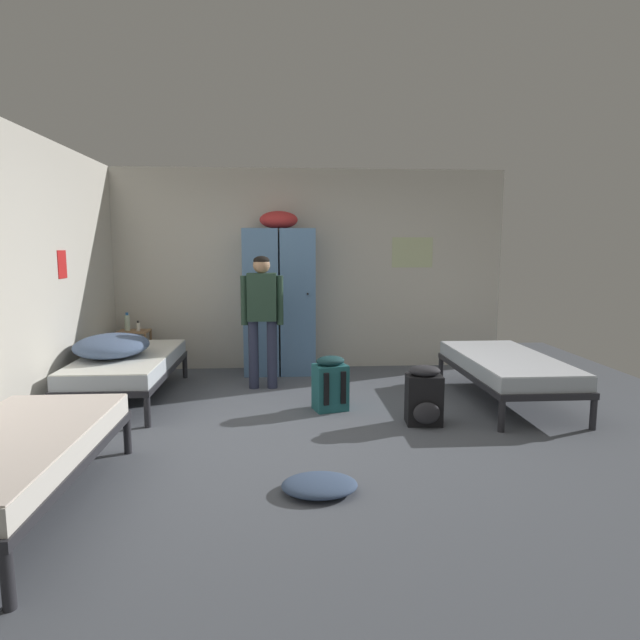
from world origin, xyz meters
The scene contains 14 objects.
ground_plane centered at (0.00, 0.00, 0.00)m, with size 8.15×8.15×0.00m, color #565B66.
room_backdrop centered at (-1.25, 1.28, 1.32)m, with size 5.21×4.98×2.64m.
locker_bank centered at (-0.39, 2.18, 0.97)m, with size 0.90×0.55×2.07m.
shelf_unit centered at (-2.25, 2.18, 0.35)m, with size 0.38×0.30×0.57m.
bed_left_front centered at (-2.00, -1.43, 0.38)m, with size 0.90×1.90×0.49m.
bed_right centered at (2.00, 0.70, 0.38)m, with size 0.90×1.90×0.49m.
bed_left_rear centered at (-2.00, 1.03, 0.38)m, with size 0.90×1.90×0.49m.
bedding_heap centered at (-2.12, 0.93, 0.61)m, with size 0.74×0.89×0.23m.
person_traveler centered at (-0.58, 1.40, 0.92)m, with size 0.48×0.20×1.52m.
water_bottle centered at (-2.33, 2.20, 0.67)m, with size 0.07×0.07×0.23m.
lotion_bottle centered at (-2.18, 2.14, 0.63)m, with size 0.05×0.05×0.13m.
backpack_teal centered at (0.12, 0.54, 0.26)m, with size 0.37×0.39×0.55m.
backpack_black centered at (0.94, 0.03, 0.26)m, with size 0.34×0.35×0.55m.
clothes_pile_denim centered at (-0.10, -1.28, 0.05)m, with size 0.51×0.40×0.10m.
Camera 1 is at (-0.32, -4.64, 1.62)m, focal length 29.92 mm.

